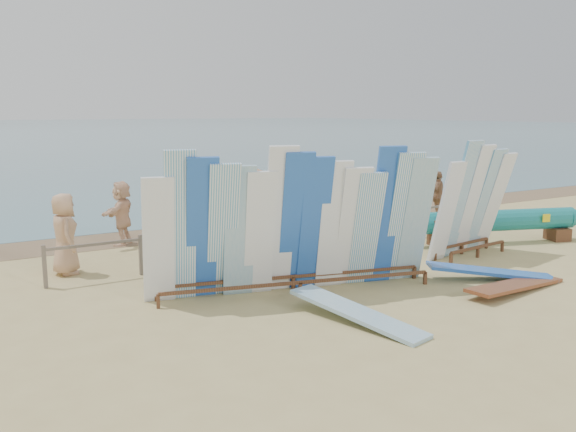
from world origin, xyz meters
TOP-DOWN VIEW (x-y plane):
  - ground at (0.00, 0.00)m, footprint 160.00×160.00m
  - wet_sand_strip at (0.00, 7.20)m, footprint 40.00×2.60m
  - fence at (0.00, 3.00)m, footprint 12.08×0.08m
  - main_surfboard_rack at (-1.75, 0.12)m, footprint 5.83×2.10m
  - side_surfboard_rack at (3.57, 0.52)m, footprint 2.57×1.06m
  - outrigger_canoe at (5.44, 1.15)m, footprint 6.34×2.62m
  - vendor_table at (3.76, 1.32)m, footprint 1.07×0.92m
  - flat_board_a at (-1.80, -1.90)m, footprint 1.17×2.75m
  - flat_board_d at (2.28, -1.27)m, footprint 2.61×1.84m
  - flat_board_c at (2.09, -2.05)m, footprint 2.75×0.89m
  - beach_chair_left at (0.36, 3.68)m, footprint 0.81×0.81m
  - beach_chair_right at (0.09, 4.14)m, footprint 0.65×0.67m
  - stroller at (1.06, 3.55)m, footprint 0.77×0.91m
  - beachgoer_2 at (-0.94, 4.76)m, footprint 0.43×0.89m
  - beachgoer_11 at (-3.46, 6.29)m, footprint 1.39×1.59m
  - beachgoer_1 at (-2.19, 5.63)m, footprint 0.61×0.70m
  - beachgoer_extra_0 at (8.27, 5.00)m, footprint 0.67×1.10m
  - beachgoer_3 at (-2.53, 5.52)m, footprint 1.29×0.85m
  - beachgoer_9 at (6.21, 5.81)m, footprint 1.29×0.93m
  - beachgoer_0 at (-5.40, 3.92)m, footprint 0.45×0.90m
  - beachgoer_8 at (4.83, 4.56)m, footprint 0.91×0.87m
  - beachgoer_10 at (6.37, 4.49)m, footprint 1.04×0.84m
  - beachgoer_6 at (2.97, 3.95)m, footprint 0.54×0.82m
  - beachgoer_7 at (2.49, 5.23)m, footprint 0.72×0.62m
  - beachgoer_5 at (0.94, 6.81)m, footprint 1.76×1.10m

SIDE VIEW (x-z plane):
  - ground at x=0.00m, z-range 0.00..0.00m
  - wet_sand_strip at x=0.00m, z-range -0.01..0.01m
  - flat_board_a at x=-1.80m, z-range -0.17..0.17m
  - flat_board_d at x=2.28m, z-range -0.18..0.18m
  - flat_board_c at x=2.09m, z-range -0.11..0.11m
  - beach_chair_left at x=0.36m, z-range -0.19..0.72m
  - beach_chair_right at x=0.09m, z-range -0.20..0.76m
  - vendor_table at x=3.76m, z-range -0.20..0.99m
  - stroller at x=1.06m, z-range -0.10..0.96m
  - outrigger_canoe at x=5.44m, z-range 0.13..1.05m
  - fence at x=0.00m, z-range 0.18..1.08m
  - beachgoer_6 at x=2.97m, z-range 0.00..1.54m
  - beachgoer_extra_0 at x=8.27m, z-range 0.00..1.58m
  - beachgoer_10 at x=6.37m, z-range 0.00..1.65m
  - beachgoer_1 at x=-2.19m, z-range 0.00..1.68m
  - beachgoer_11 at x=-3.46m, z-range 0.00..1.73m
  - beachgoer_7 at x=2.49m, z-range 0.00..1.74m
  - beachgoer_8 at x=4.83m, z-range 0.00..1.76m
  - beachgoer_0 at x=-5.40m, z-range 0.00..1.81m
  - beachgoer_5 at x=0.94m, z-range 0.00..1.81m
  - beachgoer_2 at x=-0.94m, z-range 0.00..1.83m
  - beachgoer_9 at x=6.21m, z-range 0.00..1.84m
  - beachgoer_3 at x=-2.53m, z-range 0.00..1.85m
  - side_surfboard_rack at x=3.57m, z-range -0.14..2.76m
  - main_surfboard_rack at x=-1.75m, z-range -0.15..2.79m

